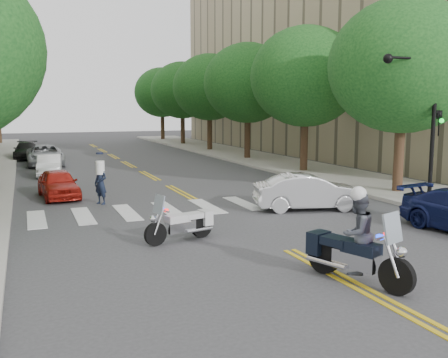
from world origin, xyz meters
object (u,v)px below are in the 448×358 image
officer_standing (101,183)px  motorcycle_police (354,240)px  motorcycle_parked (185,223)px  convertible (309,192)px

officer_standing → motorcycle_police: bearing=-16.2°
motorcycle_police → officer_standing: (-3.83, 11.15, -0.12)m
motorcycle_parked → convertible: (5.63, 2.46, 0.18)m
officer_standing → convertible: size_ratio=0.41×
motorcycle_police → motorcycle_parked: size_ratio=1.18×
motorcycle_parked → officer_standing: (-1.44, 6.46, 0.34)m
motorcycle_police → officer_standing: motorcycle_police is taller
motorcycle_police → motorcycle_parked: (-2.39, 4.69, -0.45)m
motorcycle_police → convertible: motorcycle_police is taller
motorcycle_parked → motorcycle_police: bearing=-168.1°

